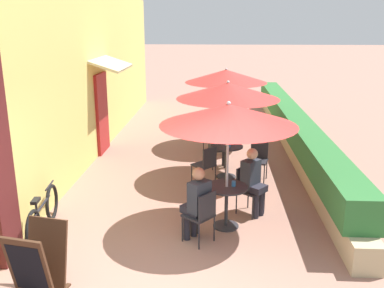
# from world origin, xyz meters

# --- Properties ---
(cafe_facade_wall) EXTENTS (0.98, 13.51, 4.20)m
(cafe_facade_wall) POSITION_xyz_m (-2.54, 6.62, 2.09)
(cafe_facade_wall) COLOR #E0CC6B
(cafe_facade_wall) RESTS_ON ground_plane
(planter_hedge) EXTENTS (0.60, 12.51, 1.01)m
(planter_hedge) POSITION_xyz_m (2.75, 6.65, 0.54)
(planter_hedge) COLOR tan
(planter_hedge) RESTS_ON ground_plane
(patio_table_near) EXTENTS (0.73, 0.73, 0.74)m
(patio_table_near) POSITION_xyz_m (0.83, 1.83, 0.52)
(patio_table_near) COLOR #28282D
(patio_table_near) RESTS_ON ground_plane
(patio_umbrella_near) EXTENTS (2.23, 2.23, 2.19)m
(patio_umbrella_near) POSITION_xyz_m (0.83, 1.83, 1.97)
(patio_umbrella_near) COLOR #B7B7BC
(patio_umbrella_near) RESTS_ON ground_plane
(cafe_chair_near_left) EXTENTS (0.56, 0.56, 0.87)m
(cafe_chair_near_left) POSITION_xyz_m (0.43, 1.24, 0.52)
(cafe_chair_near_left) COLOR #232328
(cafe_chair_near_left) RESTS_ON ground_plane
(seated_patron_near_left) EXTENTS (0.51, 0.50, 1.25)m
(seated_patron_near_left) POSITION_xyz_m (0.35, 1.31, 0.69)
(seated_patron_near_left) COLOR #23232D
(seated_patron_near_left) RESTS_ON ground_plane
(cafe_chair_near_right) EXTENTS (0.56, 0.56, 0.87)m
(cafe_chair_near_right) POSITION_xyz_m (1.22, 2.42, 0.52)
(cafe_chair_near_right) COLOR #232328
(cafe_chair_near_right) RESTS_ON ground_plane
(seated_patron_near_right) EXTENTS (0.51, 0.50, 1.25)m
(seated_patron_near_right) POSITION_xyz_m (1.30, 2.34, 0.69)
(seated_patron_near_right) COLOR #23232D
(seated_patron_near_right) RESTS_ON ground_plane
(coffee_cup_near) EXTENTS (0.07, 0.07, 0.09)m
(coffee_cup_near) POSITION_xyz_m (0.94, 1.85, 0.78)
(coffee_cup_near) COLOR teal
(coffee_cup_near) RESTS_ON patio_table_near
(patio_table_mid) EXTENTS (0.73, 0.73, 0.74)m
(patio_table_mid) POSITION_xyz_m (0.88, 4.25, 0.52)
(patio_table_mid) COLOR #28282D
(patio_table_mid) RESTS_ON ground_plane
(patio_umbrella_mid) EXTENTS (2.23, 2.23, 2.19)m
(patio_umbrella_mid) POSITION_xyz_m (0.88, 4.25, 1.97)
(patio_umbrella_mid) COLOR #B7B7BC
(patio_umbrella_mid) RESTS_ON ground_plane
(cafe_chair_mid_left) EXTENTS (0.49, 0.49, 0.87)m
(cafe_chair_mid_left) POSITION_xyz_m (1.57, 4.15, 0.52)
(cafe_chair_mid_left) COLOR #232328
(cafe_chair_mid_left) RESTS_ON ground_plane
(cafe_chair_mid_right) EXTENTS (0.49, 0.49, 0.87)m
(cafe_chair_mid_right) POSITION_xyz_m (0.62, 4.91, 0.52)
(cafe_chair_mid_right) COLOR #232328
(cafe_chair_mid_right) RESTS_ON ground_plane
(seated_patron_mid_right) EXTENTS (0.47, 0.41, 1.25)m
(seated_patron_mid_right) POSITION_xyz_m (0.73, 4.94, 0.69)
(seated_patron_mid_right) COLOR #23232D
(seated_patron_mid_right) RESTS_ON ground_plane
(cafe_chair_mid_back) EXTENTS (0.57, 0.57, 0.87)m
(cafe_chair_mid_back) POSITION_xyz_m (0.43, 3.70, 0.52)
(cafe_chair_mid_back) COLOR #232328
(cafe_chair_mid_back) RESTS_ON ground_plane
(coffee_cup_mid) EXTENTS (0.07, 0.07, 0.09)m
(coffee_cup_mid) POSITION_xyz_m (0.93, 4.16, 0.78)
(coffee_cup_mid) COLOR teal
(coffee_cup_mid) RESTS_ON patio_table_mid
(patio_table_far) EXTENTS (0.73, 0.73, 0.74)m
(patio_table_far) POSITION_xyz_m (0.88, 6.77, 0.52)
(patio_table_far) COLOR #28282D
(patio_table_far) RESTS_ON ground_plane
(patio_umbrella_far) EXTENTS (2.23, 2.23, 2.19)m
(patio_umbrella_far) POSITION_xyz_m (0.88, 6.77, 1.97)
(patio_umbrella_far) COLOR #B7B7BC
(patio_umbrella_far) RESTS_ON ground_plane
(cafe_chair_far_left) EXTENTS (0.54, 0.54, 0.87)m
(cafe_chair_far_left) POSITION_xyz_m (1.15, 7.43, 0.52)
(cafe_chair_far_left) COLOR #232328
(cafe_chair_far_left) RESTS_ON ground_plane
(cafe_chair_far_right) EXTENTS (0.54, 0.54, 0.87)m
(cafe_chair_far_right) POSITION_xyz_m (0.62, 6.12, 0.52)
(cafe_chair_far_right) COLOR #232328
(cafe_chair_far_right) RESTS_ON ground_plane
(coffee_cup_far) EXTENTS (0.07, 0.07, 0.09)m
(coffee_cup_far) POSITION_xyz_m (0.88, 6.70, 0.78)
(coffee_cup_far) COLOR white
(coffee_cup_far) RESTS_ON patio_table_far
(bicycle_leaning) EXTENTS (0.23, 1.68, 0.73)m
(bicycle_leaning) POSITION_xyz_m (-2.20, 1.43, 0.34)
(bicycle_leaning) COLOR black
(bicycle_leaning) RESTS_ON ground_plane
(menu_board) EXTENTS (0.67, 0.73, 0.93)m
(menu_board) POSITION_xyz_m (-1.61, -0.17, 0.46)
(menu_board) COLOR #422819
(menu_board) RESTS_ON ground_plane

